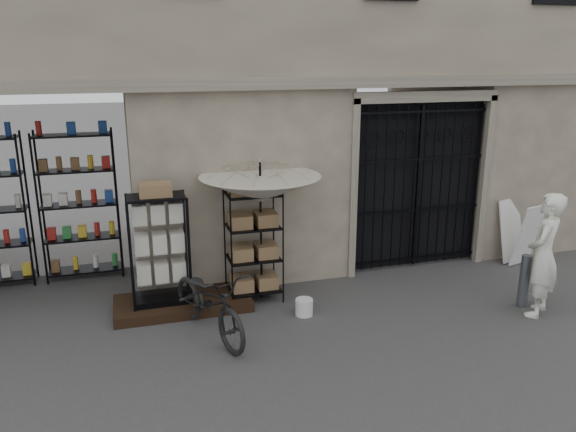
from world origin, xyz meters
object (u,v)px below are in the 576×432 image
object	(u,v)px
white_bucket	(304,307)
wire_rack	(253,245)
shopkeeper	(535,313)
easel_sign	(519,233)
market_umbrella	(260,182)
bicycle	(211,334)
display_cabinet	(160,255)
steel_bollard	(524,281)

from	to	relation	value
white_bucket	wire_rack	bearing A→B (deg)	126.24
shopkeeper	easel_sign	bearing A→B (deg)	-158.73
wire_rack	easel_sign	xyz separation A→B (m)	(4.92, 0.14, -0.29)
market_umbrella	bicycle	distance (m)	2.31
bicycle	easel_sign	distance (m)	5.90
display_cabinet	wire_rack	distance (m)	1.40
market_umbrella	bicycle	size ratio (longest dim) A/B	1.39
shopkeeper	easel_sign	distance (m)	2.20
steel_bollard	easel_sign	xyz separation A→B (m)	(1.10, 1.55, 0.18)
display_cabinet	wire_rack	bearing A→B (deg)	-3.90
easel_sign	shopkeeper	bearing A→B (deg)	-135.76
shopkeeper	steel_bollard	bearing A→B (deg)	-122.26
steel_bollard	white_bucket	bearing A→B (deg)	168.88
market_umbrella	shopkeeper	distance (m)	4.50
market_umbrella	shopkeeper	bearing A→B (deg)	-24.41
white_bucket	steel_bollard	distance (m)	3.33
bicycle	easel_sign	size ratio (longest dim) A/B	1.65
white_bucket	easel_sign	world-z (taller)	easel_sign
display_cabinet	steel_bollard	size ratio (longest dim) A/B	2.14
steel_bollard	wire_rack	bearing A→B (deg)	159.72
display_cabinet	bicycle	xyz separation A→B (m)	(0.56, -0.96, -0.87)
white_bucket	bicycle	xyz separation A→B (m)	(-1.41, -0.21, -0.12)
market_umbrella	steel_bollard	size ratio (longest dim) A/B	3.17
steel_bollard	shopkeeper	xyz separation A→B (m)	(0.03, -0.28, -0.41)
bicycle	easel_sign	bearing A→B (deg)	-8.22
display_cabinet	shopkeeper	distance (m)	5.57
wire_rack	white_bucket	world-z (taller)	wire_rack
wire_rack	shopkeeper	size ratio (longest dim) A/B	0.98
bicycle	steel_bollard	world-z (taller)	bicycle
market_umbrella	bicycle	bearing A→B (deg)	-134.28
white_bucket	shopkeeper	distance (m)	3.41
display_cabinet	wire_rack	size ratio (longest dim) A/B	0.97
steel_bollard	shopkeeper	distance (m)	0.49
wire_rack	bicycle	size ratio (longest dim) A/B	0.96
display_cabinet	shopkeeper	size ratio (longest dim) A/B	0.95
white_bucket	bicycle	bearing A→B (deg)	-171.42
shopkeeper	display_cabinet	bearing A→B (deg)	-55.94
bicycle	steel_bollard	size ratio (longest dim) A/B	2.28
white_bucket	steel_bollard	world-z (taller)	steel_bollard
display_cabinet	shopkeeper	world-z (taller)	display_cabinet
wire_rack	white_bucket	size ratio (longest dim) A/B	7.01
display_cabinet	steel_bollard	distance (m)	5.42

